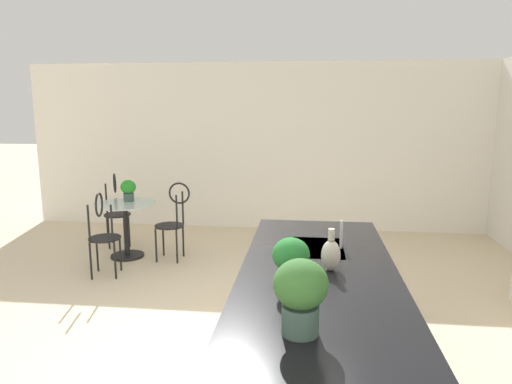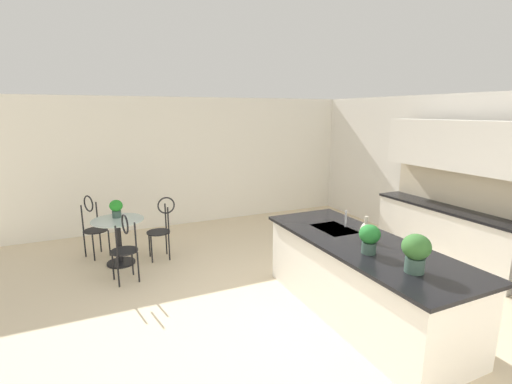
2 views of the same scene
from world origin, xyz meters
name	(u,v)px [view 2 (image 2 of 2)]	position (x,y,z in m)	size (l,w,h in m)	color
ground_plane	(285,317)	(0.00, 0.00, 0.00)	(40.00, 40.00, 0.00)	beige
wall_back	(497,182)	(0.00, 3.66, 1.35)	(9.00, 0.12, 2.70)	silver
wall_left_window	(190,162)	(-4.26, 0.00, 1.35)	(0.12, 7.80, 2.70)	silver
kitchen_island	(360,278)	(0.30, 0.85, 0.46)	(2.80, 1.06, 0.92)	white
back_counter_run	(447,232)	(-0.40, 3.21, 0.49)	(2.44, 0.64, 1.52)	white
upper_cabinet_run	(456,145)	(-0.40, 3.18, 1.90)	(2.40, 0.36, 0.76)	white
bistro_table	(119,237)	(-2.48, -1.65, 0.45)	(0.80, 0.80, 0.74)	black
chair_near_window	(93,223)	(-3.03, -2.00, 0.57)	(0.52, 0.51, 1.04)	black
chair_by_island	(162,225)	(-2.45, -0.98, 0.57)	(0.39, 0.49, 1.04)	black
chair_toward_desk	(125,245)	(-1.74, -1.62, 0.57)	(0.51, 0.44, 1.04)	black
sink_faucet	(346,219)	(-0.25, 1.03, 1.03)	(0.02, 0.02, 0.22)	#B2B5BA
potted_plant_on_table	(116,207)	(-2.62, -1.65, 0.90)	(0.20, 0.20, 0.29)	#385147
potted_plant_counter_near	(370,237)	(0.60, 0.67, 1.10)	(0.23, 0.23, 0.32)	#385147
potted_plant_counter_far	(416,251)	(1.15, 0.74, 1.13)	(0.27, 0.27, 0.37)	#385147
vase_on_counter	(365,231)	(0.25, 0.93, 1.03)	(0.13, 0.13, 0.29)	#BCB29E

